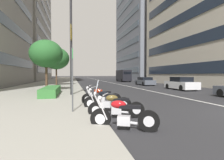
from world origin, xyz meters
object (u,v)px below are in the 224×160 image
object	(u,v)px
motorcycle_second_in_row	(106,102)
motorcycle_far_end_row	(101,98)
motorcycle_mid_row	(115,107)
parking_sign_by_curb	(72,74)
delivery_van_ahead	(123,75)
motorcycle_by_sign_pole	(123,117)
street_tree_far_plaza	(56,59)
car_following_behind	(181,84)
street_tree_near_plaza_corner	(46,54)
street_lamp_with_banners	(75,28)
car_far_down_avenue	(145,81)

from	to	relation	value
motorcycle_second_in_row	motorcycle_far_end_row	xyz separation A→B (m)	(1.45, 0.01, 0.00)
motorcycle_mid_row	motorcycle_second_in_row	world-z (taller)	motorcycle_mid_row
motorcycle_second_in_row	parking_sign_by_curb	distance (m)	2.05
motorcycle_second_in_row	motorcycle_far_end_row	world-z (taller)	motorcycle_far_end_row
delivery_van_ahead	parking_sign_by_curb	bearing A→B (deg)	158.02
motorcycle_by_sign_pole	parking_sign_by_curb	bearing A→B (deg)	-34.18
motorcycle_by_sign_pole	motorcycle_far_end_row	world-z (taller)	motorcycle_far_end_row
motorcycle_mid_row	motorcycle_second_in_row	xyz separation A→B (m)	(1.29, 0.09, -0.01)
motorcycle_by_sign_pole	delivery_van_ahead	size ratio (longest dim) A/B	0.35
motorcycle_by_sign_pole	street_tree_far_plaza	distance (m)	22.00
car_following_behind	street_tree_near_plaza_corner	world-z (taller)	street_tree_near_plaza_corner
street_lamp_with_banners	street_tree_far_plaza	size ratio (longest dim) A/B	1.57
car_far_down_avenue	parking_sign_by_curb	size ratio (longest dim) A/B	1.79
car_following_behind	street_tree_far_plaza	bearing A→B (deg)	57.66
street_tree_near_plaza_corner	street_tree_far_plaza	world-z (taller)	street_tree_far_plaza
parking_sign_by_curb	motorcycle_mid_row	bearing A→B (deg)	-117.13
motorcycle_second_in_row	street_tree_far_plaza	world-z (taller)	street_tree_far_plaza
motorcycle_mid_row	parking_sign_by_curb	xyz separation A→B (m)	(0.82, 1.60, 1.28)
car_following_behind	street_tree_near_plaza_corner	bearing A→B (deg)	90.45
motorcycle_far_end_row	car_following_behind	size ratio (longest dim) A/B	0.50
motorcycle_mid_row	street_lamp_with_banners	xyz separation A→B (m)	(7.09, 1.38, 4.76)
car_following_behind	street_tree_far_plaza	world-z (taller)	street_tree_far_plaza
motorcycle_far_end_row	street_tree_near_plaza_corner	world-z (taller)	street_tree_near_plaza_corner
motorcycle_far_end_row	street_lamp_with_banners	distance (m)	6.59
car_far_down_avenue	delivery_van_ahead	bearing A→B (deg)	-0.52
street_lamp_with_banners	street_tree_far_plaza	xyz separation A→B (m)	(12.77, 2.46, -1.20)
motorcycle_by_sign_pole	street_tree_near_plaza_corner	bearing A→B (deg)	-49.07
motorcycle_second_in_row	car_following_behind	xyz separation A→B (m)	(9.25, -10.19, 0.24)
street_tree_far_plaza	motorcycle_second_in_row	bearing A→B (deg)	-168.55
car_following_behind	car_far_down_avenue	bearing A→B (deg)	4.12
motorcycle_second_in_row	street_tree_near_plaza_corner	xyz separation A→B (m)	(9.48, 3.88, 3.19)
car_far_down_avenue	street_lamp_with_banners	world-z (taller)	street_lamp_with_banners
street_tree_far_plaza	motorcycle_mid_row	bearing A→B (deg)	-169.04
motorcycle_far_end_row	parking_sign_by_curb	world-z (taller)	parking_sign_by_curb
motorcycle_second_in_row	motorcycle_mid_row	bearing A→B (deg)	120.14
motorcycle_second_in_row	street_tree_far_plaza	size ratio (longest dim) A/B	0.38
street_lamp_with_banners	street_tree_far_plaza	bearing A→B (deg)	10.91
car_following_behind	delivery_van_ahead	xyz separation A→B (m)	(22.72, -0.16, 0.80)
car_far_down_avenue	street_tree_far_plaza	world-z (taller)	street_tree_far_plaza
motorcycle_by_sign_pole	motorcycle_far_end_row	distance (m)	4.26
motorcycle_second_in_row	delivery_van_ahead	world-z (taller)	delivery_van_ahead
motorcycle_mid_row	car_following_behind	size ratio (longest dim) A/B	0.51
car_far_down_avenue	street_tree_far_plaza	distance (m)	13.95
parking_sign_by_curb	street_tree_near_plaza_corner	xyz separation A→B (m)	(9.96, 2.37, 1.90)
motorcycle_far_end_row	street_lamp_with_banners	bearing A→B (deg)	-57.74
delivery_van_ahead	motorcycle_far_end_row	bearing A→B (deg)	159.35
motorcycle_mid_row	car_following_behind	bearing A→B (deg)	-121.72
car_far_down_avenue	delivery_van_ahead	distance (m)	13.88
motorcycle_mid_row	motorcycle_far_end_row	xyz separation A→B (m)	(2.74, 0.10, -0.01)
motorcycle_far_end_row	street_lamp_with_banners	world-z (taller)	street_lamp_with_banners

